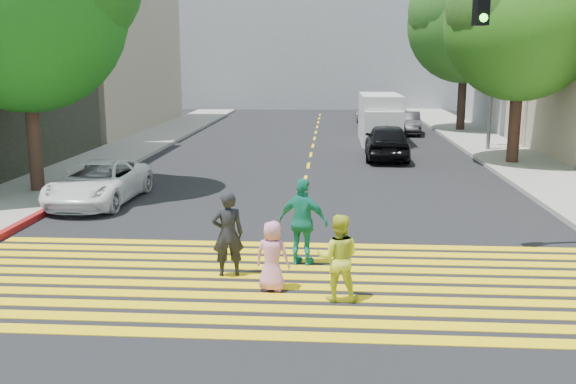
# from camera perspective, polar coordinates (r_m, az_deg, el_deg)

# --- Properties ---
(ground) EXTENTS (120.00, 120.00, 0.00)m
(ground) POSITION_cam_1_polar(r_m,az_deg,el_deg) (11.22, -1.06, -10.16)
(ground) COLOR black
(sidewalk_left) EXTENTS (3.00, 40.00, 0.15)m
(sidewalk_left) POSITION_cam_1_polar(r_m,az_deg,el_deg) (33.96, -12.25, 4.51)
(sidewalk_left) COLOR gray
(sidewalk_left) RESTS_ON ground
(sidewalk_right) EXTENTS (3.00, 60.00, 0.15)m
(sidewalk_right) POSITION_cam_1_polar(r_m,az_deg,el_deg) (26.80, 20.31, 2.17)
(sidewalk_right) COLOR gray
(sidewalk_right) RESTS_ON ground
(curb_red) EXTENTS (0.20, 8.00, 0.16)m
(curb_red) POSITION_cam_1_polar(r_m,az_deg,el_deg) (18.60, -21.06, -1.82)
(curb_red) COLOR maroon
(curb_red) RESTS_ON ground
(crosswalk) EXTENTS (13.40, 5.30, 0.01)m
(crosswalk) POSITION_cam_1_polar(r_m,az_deg,el_deg) (12.41, -0.55, -7.94)
(crosswalk) COLOR yellow
(crosswalk) RESTS_ON ground
(lane_line) EXTENTS (0.12, 34.40, 0.01)m
(lane_line) POSITION_cam_1_polar(r_m,az_deg,el_deg) (33.15, 2.30, 4.47)
(lane_line) COLOR yellow
(lane_line) RESTS_ON ground
(building_left_tan) EXTENTS (12.00, 16.00, 10.00)m
(building_left_tan) POSITION_cam_1_polar(r_m,az_deg,el_deg) (41.94, -20.35, 12.13)
(building_left_tan) COLOR tan
(building_left_tan) RESTS_ON ground
(building_right_grey) EXTENTS (10.00, 10.00, 10.00)m
(building_right_grey) POSITION_cam_1_polar(r_m,az_deg,el_deg) (42.77, 23.67, 11.86)
(building_right_grey) COLOR gray
(building_right_grey) RESTS_ON ground
(backdrop_block) EXTENTS (30.00, 8.00, 12.00)m
(backdrop_block) POSITION_cam_1_polar(r_m,az_deg,el_deg) (58.41, 3.09, 13.48)
(backdrop_block) COLOR gray
(backdrop_block) RESTS_ON ground
(tree_right_near) EXTENTS (7.46, 7.32, 8.62)m
(tree_right_near) POSITION_cam_1_polar(r_m,az_deg,el_deg) (27.09, 20.22, 14.51)
(tree_right_near) COLOR black
(tree_right_near) RESTS_ON ground
(tree_right_far) EXTENTS (8.41, 8.28, 9.59)m
(tree_right_far) POSITION_cam_1_polar(r_m,az_deg,el_deg) (39.04, 15.65, 14.67)
(tree_right_far) COLOR black
(tree_right_far) RESTS_ON ground
(pedestrian_man) EXTENTS (0.70, 0.55, 1.69)m
(pedestrian_man) POSITION_cam_1_polar(r_m,az_deg,el_deg) (12.55, -5.37, -3.74)
(pedestrian_man) COLOR black
(pedestrian_man) RESTS_ON ground
(pedestrian_woman) EXTENTS (0.77, 0.61, 1.55)m
(pedestrian_woman) POSITION_cam_1_polar(r_m,az_deg,el_deg) (11.30, 4.48, -5.84)
(pedestrian_woman) COLOR #C4D231
(pedestrian_woman) RESTS_ON ground
(pedestrian_child) EXTENTS (0.72, 0.56, 1.31)m
(pedestrian_child) POSITION_cam_1_polar(r_m,az_deg,el_deg) (11.77, -1.41, -5.71)
(pedestrian_child) COLOR pink
(pedestrian_child) RESTS_ON ground
(pedestrian_extra) EXTENTS (1.15, 0.76, 1.81)m
(pedestrian_extra) POSITION_cam_1_polar(r_m,az_deg,el_deg) (13.17, 1.36, -2.68)
(pedestrian_extra) COLOR #168168
(pedestrian_extra) RESTS_ON ground
(white_sedan) EXTENTS (2.21, 4.53, 1.24)m
(white_sedan) POSITION_cam_1_polar(r_m,az_deg,el_deg) (19.70, -16.49, 0.81)
(white_sedan) COLOR white
(white_sedan) RESTS_ON ground
(dark_car_near) EXTENTS (1.99, 4.59, 1.54)m
(dark_car_near) POSITION_cam_1_polar(r_m,az_deg,el_deg) (27.61, 8.80, 4.49)
(dark_car_near) COLOR black
(dark_car_near) RESTS_ON ground
(silver_car) EXTENTS (2.19, 4.90, 1.39)m
(silver_car) POSITION_cam_1_polar(r_m,az_deg,el_deg) (42.07, 7.56, 6.87)
(silver_car) COLOR gray
(silver_car) RESTS_ON ground
(dark_car_parked) EXTENTS (1.57, 3.88, 1.25)m
(dark_car_parked) POSITION_cam_1_polar(r_m,az_deg,el_deg) (37.30, 10.60, 6.05)
(dark_car_parked) COLOR black
(dark_car_parked) RESTS_ON ground
(white_van) EXTENTS (1.97, 5.18, 2.44)m
(white_van) POSITION_cam_1_polar(r_m,az_deg,el_deg) (33.08, 8.19, 6.35)
(white_van) COLOR silver
(white_van) RESTS_ON ground
(street_lamp) EXTENTS (2.14, 0.39, 9.43)m
(street_lamp) POSITION_cam_1_polar(r_m,az_deg,el_deg) (30.57, 17.57, 13.50)
(street_lamp) COLOR slate
(street_lamp) RESTS_ON ground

